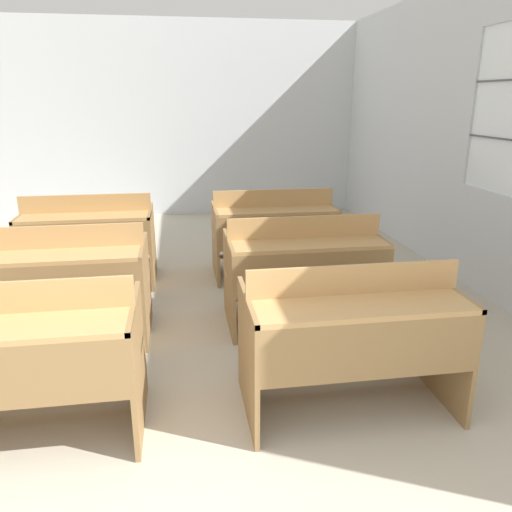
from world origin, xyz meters
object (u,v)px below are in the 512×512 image
(bench_second_right, at_px, (304,268))
(bench_third_left, at_px, (89,237))
(bench_third_right, at_px, (274,230))
(bench_front_left, at_px, (19,357))
(bench_front_right, at_px, (352,335))
(bench_second_left, at_px, (63,281))

(bench_second_right, relative_size, bench_third_left, 1.00)
(bench_third_left, relative_size, bench_third_right, 1.00)
(bench_front_left, distance_m, bench_third_left, 2.39)
(bench_front_right, relative_size, bench_second_left, 1.00)
(bench_front_left, relative_size, bench_third_right, 1.00)
(bench_second_right, height_order, bench_third_right, same)
(bench_second_left, relative_size, bench_second_right, 1.00)
(bench_third_left, bearing_deg, bench_front_right, -52.69)
(bench_front_left, bearing_deg, bench_second_right, 32.91)
(bench_front_right, bearing_deg, bench_third_left, 127.31)
(bench_second_right, height_order, bench_third_left, same)
(bench_front_left, bearing_deg, bench_second_left, 90.96)
(bench_second_right, distance_m, bench_third_right, 1.20)
(bench_front_left, distance_m, bench_second_right, 2.18)
(bench_second_right, bearing_deg, bench_front_right, -90.89)
(bench_front_left, height_order, bench_third_left, same)
(bench_front_left, bearing_deg, bench_third_left, 90.50)
(bench_front_left, height_order, bench_front_right, same)
(bench_front_right, distance_m, bench_second_left, 2.18)
(bench_second_left, bearing_deg, bench_second_right, 0.46)
(bench_third_left, bearing_deg, bench_third_right, -0.12)
(bench_second_left, xyz_separation_m, bench_second_right, (1.85, 0.01, 0.00))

